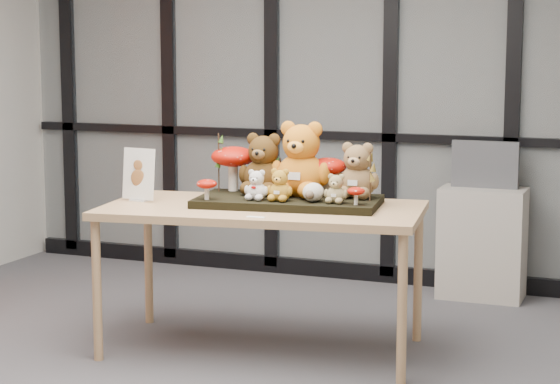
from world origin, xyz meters
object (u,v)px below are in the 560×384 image
at_px(bear_tan_back, 357,167).
at_px(mushroom_back_left, 233,166).
at_px(bear_small_yellow, 280,183).
at_px(sign_holder, 139,177).
at_px(bear_pooh_yellow, 301,155).
at_px(mushroom_back_right, 328,175).
at_px(cabinet, 482,243).
at_px(plush_cream_hedgehog, 313,191).
at_px(monitor, 485,165).
at_px(mushroom_front_left, 207,188).
at_px(bear_beige_small, 336,187).
at_px(mushroom_front_right, 356,195).
at_px(display_table, 262,218).
at_px(bear_brown_medium, 264,161).
at_px(bear_white_bow, 257,183).
at_px(diorama_tray, 288,202).

distance_m(bear_tan_back, mushroom_back_left, 0.74).
distance_m(bear_small_yellow, sign_holder, 0.85).
bearing_deg(bear_small_yellow, sign_holder, 174.61).
xyz_separation_m(bear_pooh_yellow, bear_small_yellow, (-0.04, -0.21, -0.13)).
distance_m(mushroom_back_right, cabinet, 1.65).
bearing_deg(plush_cream_hedgehog, monitor, 61.37).
xyz_separation_m(plush_cream_hedgehog, mushroom_front_left, (-0.57, -0.14, 0.00)).
relative_size(cabinet, monitor, 1.69).
bearing_deg(mushroom_back_right, bear_pooh_yellow, -153.24).
relative_size(bear_beige_small, mushroom_front_right, 1.65).
bearing_deg(mushroom_back_left, mushroom_back_right, 2.47).
height_order(display_table, bear_pooh_yellow, bear_pooh_yellow).
distance_m(cabinet, monitor, 0.53).
height_order(bear_brown_medium, bear_beige_small, bear_brown_medium).
bearing_deg(bear_small_yellow, monitor, 56.73).
bearing_deg(bear_tan_back, bear_white_bow, -157.31).
height_order(bear_white_bow, cabinet, bear_white_bow).
relative_size(bear_white_bow, cabinet, 0.24).
xyz_separation_m(bear_tan_back, mushroom_front_right, (0.07, -0.25, -0.12)).
bearing_deg(diorama_tray, bear_brown_medium, 147.43).
relative_size(bear_brown_medium, sign_holder, 1.26).
relative_size(bear_tan_back, monitor, 0.76).
bearing_deg(diorama_tray, bear_tan_back, 14.88).
bearing_deg(display_table, sign_holder, 178.40).
distance_m(mushroom_front_left, cabinet, 2.22).
relative_size(bear_beige_small, cabinet, 0.23).
relative_size(bear_pooh_yellow, plush_cream_hedgehog, 4.02).
xyz_separation_m(diorama_tray, bear_white_bow, (-0.13, -0.14, 0.11)).
distance_m(bear_beige_small, monitor, 1.73).
distance_m(display_table, monitor, 1.90).
xyz_separation_m(bear_white_bow, monitor, (0.94, 1.71, -0.05)).
height_order(bear_pooh_yellow, mushroom_back_right, bear_pooh_yellow).
bearing_deg(bear_brown_medium, cabinet, 48.21).
bearing_deg(bear_brown_medium, mushroom_back_left, 159.36).
height_order(cabinet, monitor, monitor).
bearing_deg(bear_brown_medium, mushroom_front_left, -131.41).
relative_size(plush_cream_hedgehog, monitor, 0.26).
bearing_deg(bear_beige_small, cabinet, 65.16).
bearing_deg(mushroom_front_left, diorama_tray, 30.58).
bearing_deg(bear_white_bow, sign_holder, 174.12).
distance_m(bear_tan_back, mushroom_back_right, 0.18).
height_order(diorama_tray, mushroom_back_left, mushroom_back_left).
height_order(bear_brown_medium, bear_white_bow, bear_brown_medium).
bearing_deg(diorama_tray, plush_cream_hedgehog, -33.97).
bearing_deg(plush_cream_hedgehog, bear_tan_back, 45.50).
bearing_deg(plush_cream_hedgehog, diorama_tray, 146.03).
xyz_separation_m(diorama_tray, bear_brown_medium, (-0.18, 0.08, 0.21)).
relative_size(bear_pooh_yellow, mushroom_front_left, 3.71).
bearing_deg(mushroom_back_left, diorama_tray, -18.55).
xyz_separation_m(diorama_tray, mushroom_front_right, (0.42, -0.10, 0.07)).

